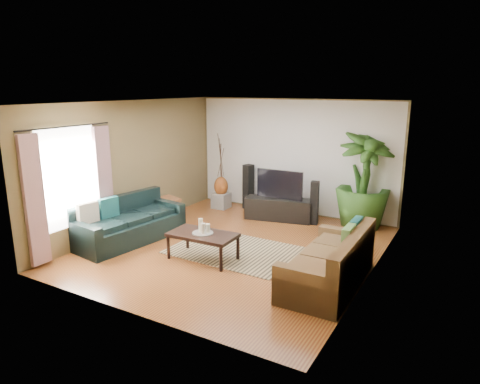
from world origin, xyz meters
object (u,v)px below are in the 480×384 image
Objects in this scene: sofa_left at (129,220)px; coffee_table at (203,246)px; speaker_right at (314,203)px; vase at (221,186)px; television at (279,184)px; speaker_left at (248,187)px; sofa_right at (328,258)px; potted_plant at (364,180)px; side_table at (166,210)px; tv_stand at (279,209)px; pedestal at (221,200)px.

sofa_left is 1.85× the size of coffee_table.
coffee_table is 3.04m from speaker_right.
vase is (0.31, 2.88, 0.13)m from sofa_left.
speaker_right is (0.81, 0.08, -0.34)m from television.
speaker_left is at bearing 156.37° from television.
speaker_left is (-3.08, 3.08, 0.13)m from sofa_right.
potted_plant reaches higher than television.
sofa_left is at bearing -146.23° from speaker_right.
side_table is (-2.94, -1.51, -0.21)m from speaker_right.
television is 2.26× the size of vase.
tv_stand is 2.55m from side_table.
speaker_right reaches higher than sofa_left.
pedestal is at bearing -174.99° from potted_plant.
potted_plant is at bearing 25.95° from side_table.
tv_stand is 1.98m from potted_plant.
pedestal is (-1.66, 0.18, -0.06)m from tv_stand.
speaker_left reaches higher than coffee_table.
sofa_left is 3.39m from television.
side_table reaches higher than pedestal.
pedestal is (-1.47, 2.93, -0.05)m from coffee_table.
coffee_table is at bearing -120.75° from speaker_right.
sofa_left reaches higher than pedestal.
speaker_left is at bearing 102.84° from coffee_table.
television is (1.98, 2.72, 0.40)m from sofa_left.
tv_stand is at bearing -90.00° from television.
television is at bearing 33.90° from side_table.
speaker_left is (-0.86, 3.23, 0.31)m from coffee_table.
coffee_table is at bearing -93.93° from television.
coffee_table is at bearing -83.78° from sofa_left.
speaker_left is at bearing 157.15° from speaker_right.
speaker_left is 2.84m from potted_plant.
sofa_right is 5.45× the size of pedestal.
potted_plant is 3.53m from pedestal.
speaker_right is 2.47m from vase.
tv_stand is 2.74× the size of side_table.
speaker_right is (0.81, 0.10, 0.23)m from tv_stand.
tv_stand is at bearing -6.18° from pedestal.
speaker_left is (-1.05, 0.48, 0.30)m from tv_stand.
television is 2.01× the size of side_table.
potted_plant is 4.25× the size of vase.
speaker_right is at bearing -156.16° from sofa_right.
sofa_left is 4.94m from potted_plant.
speaker_right reaches higher than pedestal.
speaker_left is at bearing -135.43° from sofa_right.
tv_stand is at bearing -28.27° from sofa_left.
sofa_right is at bearing -52.27° from television.
sofa_left is at bearing -83.28° from side_table.
sofa_right is 1.38× the size of tv_stand.
side_table is at bearing -106.38° from pedestal.
sofa_right is 3.15m from potted_plant.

